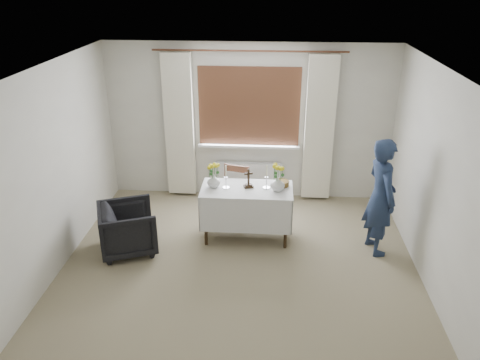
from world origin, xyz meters
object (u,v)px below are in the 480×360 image
Objects in this scene: person at (381,197)px; flower_vase_right at (278,184)px; altar_table at (247,213)px; wooden_chair at (233,198)px; flower_vase_left at (214,181)px; wooden_cross at (248,178)px; armchair at (128,229)px.

person is 1.34m from flower_vase_right.
person is (1.74, -0.19, 0.41)m from altar_table.
person is 7.95× the size of flower_vase_right.
wooden_chair is 2.06m from person.
wooden_cross is at bearing 3.36° from flower_vase_left.
flower_vase_right is at bearing -3.26° from flower_vase_left.
wooden_cross reaches higher than wooden_chair.
wooden_chair is at bearing 123.40° from altar_table.
wooden_chair is at bearing -80.77° from armchair.
wooden_cross reaches higher than flower_vase_left.
wooden_chair is 3.31× the size of wooden_cross.
flower_vase_left is (-0.47, -0.03, -0.04)m from wooden_cross.
person is at bearing -106.75° from armchair.
flower_vase_left is 0.94× the size of flower_vase_right.
wooden_chair reaches higher than armchair.
altar_table is 0.65m from flower_vase_left.
wooden_cross is (-1.72, 0.23, 0.11)m from person.
wooden_cross is at bearing 168.94° from flower_vase_right.
wooden_cross is (0.02, 0.04, 0.52)m from altar_table.
wooden_chair is at bearing 111.72° from wooden_cross.
armchair is at bearing -135.17° from wooden_chair.
person is 2.20m from flower_vase_left.
person is 8.49× the size of flower_vase_left.
flower_vase_right is (-1.33, 0.15, 0.07)m from person.
wooden_chair is at bearing 54.52° from flower_vase_left.
wooden_cross reaches higher than armchair.
person reaches higher than flower_vase_right.
altar_table is 0.78× the size of person.
wooden_chair is at bearing 60.26° from person.
flower_vase_left is (-0.23, -0.32, 0.41)m from wooden_chair.
altar_table is 1.80m from person.
armchair is at bearing -157.42° from flower_vase_left.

